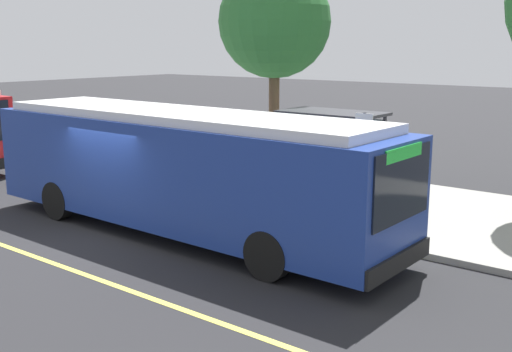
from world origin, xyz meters
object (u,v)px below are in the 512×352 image
(transit_bus_main, at_px, (181,167))
(waiting_bench, at_px, (332,180))
(pedestrian_commuter, at_px, (393,186))
(route_sign_post, at_px, (363,156))

(transit_bus_main, relative_size, waiting_bench, 7.13)
(transit_bus_main, bearing_deg, pedestrian_commuter, 39.84)
(waiting_bench, xyz_separation_m, pedestrian_commuter, (2.72, -1.70, 0.48))
(route_sign_post, bearing_deg, pedestrian_commuter, 68.89)
(waiting_bench, bearing_deg, route_sign_post, -47.65)
(pedestrian_commuter, bearing_deg, route_sign_post, -111.11)
(waiting_bench, bearing_deg, pedestrian_commuter, -32.03)
(transit_bus_main, height_order, pedestrian_commuter, transit_bus_main)
(route_sign_post, distance_m, pedestrian_commuter, 1.28)
(transit_bus_main, height_order, route_sign_post, same)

